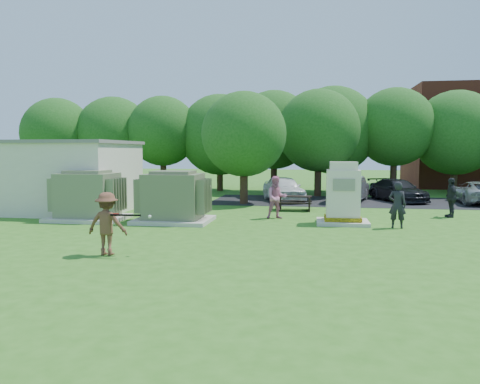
% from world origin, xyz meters
% --- Properties ---
extents(ground, '(120.00, 120.00, 0.00)m').
position_xyz_m(ground, '(0.00, 0.00, 0.00)').
color(ground, '#2D6619').
rests_on(ground, ground).
extents(service_building, '(10.00, 5.00, 3.20)m').
position_xyz_m(service_building, '(-11.00, 7.00, 1.60)').
color(service_building, beige).
rests_on(service_building, ground).
extents(service_building_roof, '(10.20, 5.20, 0.15)m').
position_xyz_m(service_building_roof, '(-11.00, 7.00, 3.27)').
color(service_building_roof, slate).
rests_on(service_building_roof, service_building).
extents(parking_strip, '(20.00, 6.00, 0.01)m').
position_xyz_m(parking_strip, '(7.00, 13.50, 0.01)').
color(parking_strip, '#232326').
rests_on(parking_strip, ground).
extents(transformer_left, '(3.00, 2.40, 2.07)m').
position_xyz_m(transformer_left, '(-6.50, 4.50, 0.97)').
color(transformer_left, beige).
rests_on(transformer_left, ground).
extents(transformer_right, '(3.00, 2.40, 2.07)m').
position_xyz_m(transformer_right, '(-2.80, 4.50, 0.97)').
color(transformer_right, beige).
rests_on(transformer_right, ground).
extents(generator_cabinet, '(2.01, 1.64, 2.45)m').
position_xyz_m(generator_cabinet, '(3.93, 5.08, 1.07)').
color(generator_cabinet, beige).
rests_on(generator_cabinet, ground).
extents(picnic_table, '(1.65, 1.24, 0.71)m').
position_xyz_m(picnic_table, '(1.86, 9.01, 0.44)').
color(picnic_table, black).
rests_on(picnic_table, ground).
extents(batter, '(1.14, 0.67, 1.74)m').
position_xyz_m(batter, '(-2.80, -1.62, 0.87)').
color(batter, brown).
rests_on(batter, ground).
extents(person_by_generator, '(0.69, 0.51, 1.74)m').
position_xyz_m(person_by_generator, '(5.87, 4.35, 0.87)').
color(person_by_generator, black).
rests_on(person_by_generator, ground).
extents(person_at_picnic, '(1.03, 0.90, 1.81)m').
position_xyz_m(person_at_picnic, '(1.23, 6.09, 0.90)').
color(person_at_picnic, '#CD6C97').
rests_on(person_at_picnic, ground).
extents(person_walking_right, '(0.50, 1.04, 1.72)m').
position_xyz_m(person_walking_right, '(8.65, 7.70, 0.86)').
color(person_walking_right, '#232428').
rests_on(person_walking_right, ground).
extents(car_white, '(3.06, 4.56, 1.44)m').
position_xyz_m(car_white, '(1.05, 13.26, 0.72)').
color(car_white, white).
rests_on(car_white, ground).
extents(car_silver_a, '(2.59, 4.73, 1.48)m').
position_xyz_m(car_silver_a, '(4.79, 13.50, 0.74)').
color(car_silver_a, '#B9B8BE').
rests_on(car_silver_a, ground).
extents(car_dark, '(3.33, 4.67, 1.26)m').
position_xyz_m(car_dark, '(7.51, 14.06, 0.63)').
color(car_dark, black).
rests_on(car_dark, ground).
extents(car_silver_b, '(2.21, 4.47, 1.22)m').
position_xyz_m(car_silver_b, '(11.59, 13.65, 0.61)').
color(car_silver_b, '#A2A3A7').
rests_on(car_silver_b, ground).
extents(batting_equipment, '(1.08, 0.40, 0.14)m').
position_xyz_m(batting_equipment, '(-2.17, -1.69, 1.13)').
color(batting_equipment, black).
rests_on(batting_equipment, ground).
extents(tree_row, '(41.30, 13.30, 7.30)m').
position_xyz_m(tree_row, '(1.75, 18.50, 4.15)').
color(tree_row, '#47301E').
rests_on(tree_row, ground).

